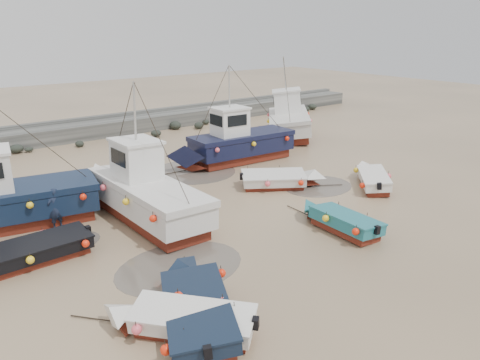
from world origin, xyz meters
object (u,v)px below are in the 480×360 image
object	(u,v)px
dinghy_1	(197,303)
person	(58,228)
dinghy_3	(373,176)
dinghy_0	(182,316)
dinghy_5	(280,178)
dinghy_2	(339,218)
cabin_boat_3	(290,119)
cabin_boat_1	(141,191)
cabin_boat_2	(234,142)
dinghy_4	(27,251)

from	to	relation	value
dinghy_1	person	world-z (taller)	dinghy_1
dinghy_3	dinghy_0	bearing A→B (deg)	-118.36
dinghy_5	dinghy_2	bearing A→B (deg)	15.89
cabin_boat_3	cabin_boat_1	bearing A→B (deg)	-113.28
dinghy_1	dinghy_2	distance (m)	8.63
dinghy_5	cabin_boat_1	distance (m)	8.05
cabin_boat_2	dinghy_2	bearing A→B (deg)	170.08
dinghy_5	cabin_boat_1	size ratio (longest dim) A/B	0.49
dinghy_5	cabin_boat_1	bearing A→B (deg)	-62.59
dinghy_2	cabin_boat_2	distance (m)	11.67
cabin_boat_2	cabin_boat_3	size ratio (longest dim) A/B	1.15
person	cabin_boat_3	bearing A→B (deg)	-179.30
cabin_boat_2	dinghy_5	bearing A→B (deg)	173.74
dinghy_3	person	world-z (taller)	dinghy_3
dinghy_4	dinghy_5	size ratio (longest dim) A/B	1.22
dinghy_1	cabin_boat_1	size ratio (longest dim) A/B	0.59
dinghy_5	dinghy_0	bearing A→B (deg)	-21.40
dinghy_5	cabin_boat_3	xyz separation A→B (m)	(9.51, 9.15, 0.78)
cabin_boat_3	dinghy_5	bearing A→B (deg)	-94.83
dinghy_2	dinghy_3	size ratio (longest dim) A/B	1.20
dinghy_1	cabin_boat_2	size ratio (longest dim) A/B	0.62
dinghy_2	dinghy_1	bearing A→B (deg)	-166.35
person	dinghy_4	bearing A→B (deg)	36.23
dinghy_2	dinghy_5	distance (m)	6.07
dinghy_3	dinghy_1	bearing A→B (deg)	-118.67
dinghy_2	person	world-z (taller)	dinghy_2
person	dinghy_1	bearing A→B (deg)	79.55
cabin_boat_2	dinghy_4	bearing A→B (deg)	117.24
dinghy_3	dinghy_5	world-z (taller)	same
dinghy_2	dinghy_3	bearing A→B (deg)	26.71
dinghy_0	dinghy_1	xyz separation A→B (m)	(0.74, 0.32, -0.01)
dinghy_3	person	size ratio (longest dim) A/B	2.45
dinghy_4	cabin_boat_2	distance (m)	15.75
dinghy_4	dinghy_5	xyz separation A→B (m)	(13.46, 0.66, 0.01)
cabin_boat_1	cabin_boat_2	xyz separation A→B (m)	(8.99, 4.68, 0.02)
dinghy_5	cabin_boat_2	bearing A→B (deg)	-157.07
cabin_boat_1	dinghy_3	bearing A→B (deg)	-18.64
cabin_boat_3	dinghy_2	bearing A→B (deg)	-85.90
cabin_boat_1	cabin_boat_3	size ratio (longest dim) A/B	1.21
cabin_boat_1	dinghy_4	bearing A→B (deg)	-166.03
cabin_boat_1	dinghy_0	bearing A→B (deg)	-110.70
dinghy_1	dinghy_2	size ratio (longest dim) A/B	1.15
dinghy_0	dinghy_5	xyz separation A→B (m)	(11.02, 7.79, 0.00)
cabin_boat_1	dinghy_1	bearing A→B (deg)	-106.75
dinghy_3	dinghy_4	distance (m)	17.91
dinghy_4	dinghy_5	distance (m)	13.47
dinghy_0	dinghy_5	size ratio (longest dim) A/B	0.94
dinghy_1	cabin_boat_1	world-z (taller)	cabin_boat_1
dinghy_2	dinghy_3	distance (m)	6.72
dinghy_4	cabin_boat_1	world-z (taller)	cabin_boat_1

